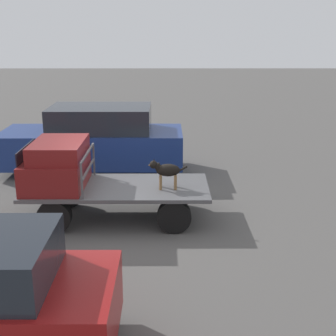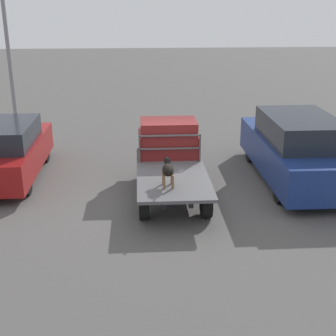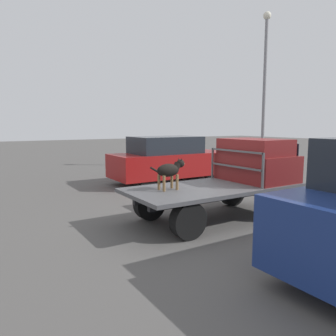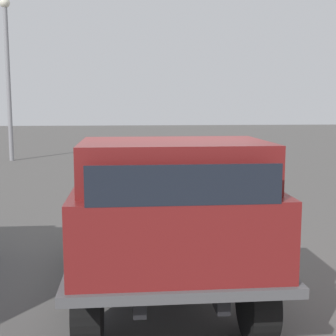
# 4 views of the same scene
# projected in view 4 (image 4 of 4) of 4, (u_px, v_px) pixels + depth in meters

# --- Properties ---
(ground_plane) EXTENTS (80.00, 80.00, 0.00)m
(ground_plane) POSITION_uv_depth(u_px,v_px,m) (163.00, 287.00, 5.38)
(ground_plane) COLOR #514F4C
(flatbed_truck) EXTENTS (4.02, 1.81, 0.77)m
(flatbed_truck) POSITION_uv_depth(u_px,v_px,m) (163.00, 240.00, 5.30)
(flatbed_truck) COLOR black
(flatbed_truck) RESTS_ON ground
(truck_cab) EXTENTS (1.27, 1.69, 1.02)m
(truck_cab) POSITION_uv_depth(u_px,v_px,m) (175.00, 205.00, 3.92)
(truck_cab) COLOR maroon
(truck_cab) RESTS_ON flatbed_truck
(truck_headboard) EXTENTS (0.04, 1.69, 0.77)m
(truck_headboard) POSITION_uv_depth(u_px,v_px,m) (168.00, 187.00, 4.59)
(truck_headboard) COLOR #4C4C4F
(truck_headboard) RESTS_ON flatbed_truck
(dog) EXTENTS (0.86, 0.27, 0.66)m
(dog) POSITION_uv_depth(u_px,v_px,m) (168.00, 172.00, 6.28)
(dog) COLOR brown
(dog) RESTS_ON flatbed_truck
(light_pole_far) EXTENTS (0.36, 0.36, 5.81)m
(light_pole_far) POSITION_uv_depth(u_px,v_px,m) (7.00, 64.00, 16.80)
(light_pole_far) COLOR gray
(light_pole_far) RESTS_ON ground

